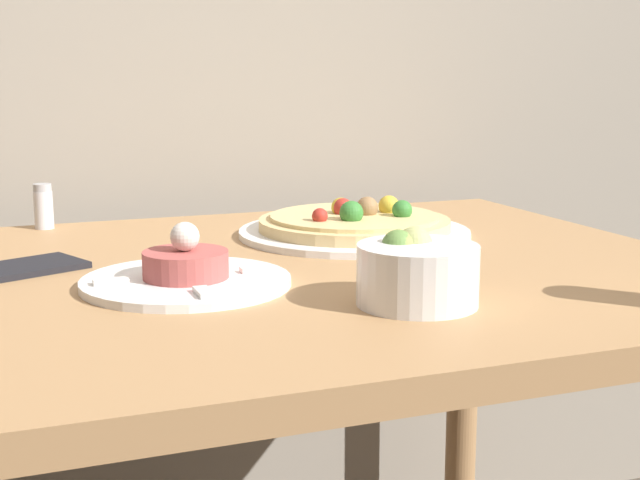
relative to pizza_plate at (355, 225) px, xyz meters
The scene contains 6 objects.
dining_table 0.25m from the pizza_plate, 130.94° to the right, with size 1.05×0.88×0.73m.
pizza_plate is the anchor object (origin of this frame).
tartare_plate 0.38m from the pizza_plate, 144.49° to the right, with size 0.25×0.25×0.08m.
small_bowl 0.41m from the pizza_plate, 103.81° to the right, with size 0.13×0.13×0.08m.
napkin 0.49m from the pizza_plate, behind, with size 0.17×0.14×0.01m.
salt_shaker 0.50m from the pizza_plate, 151.60° to the left, with size 0.03×0.03×0.07m.
Camera 1 is at (-0.39, -0.63, 0.98)m, focal length 50.00 mm.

